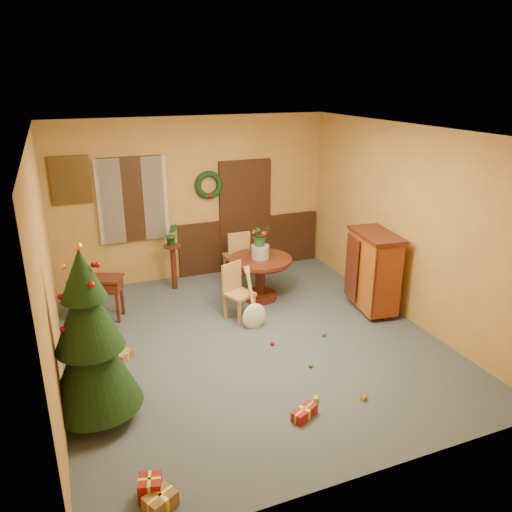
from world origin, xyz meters
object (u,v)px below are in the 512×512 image
chair_near (236,289)px  sideboard (373,270)px  dining_table (260,270)px  christmas_tree (90,340)px  writing_desk (97,287)px

chair_near → sideboard: (2.08, -0.55, 0.22)m
dining_table → christmas_tree: christmas_tree is taller
dining_table → sideboard: size_ratio=0.82×
chair_near → writing_desk: size_ratio=1.02×
sideboard → dining_table: bearing=144.4°
dining_table → writing_desk: size_ratio=1.23×
christmas_tree → sideboard: (4.30, 1.16, -0.27)m
dining_table → writing_desk: 2.59m
christmas_tree → writing_desk: 2.52m
dining_table → chair_near: chair_near is taller
dining_table → chair_near: size_ratio=1.20×
dining_table → sideboard: bearing=-35.6°
christmas_tree → writing_desk: (0.25, 2.47, -0.44)m
christmas_tree → sideboard: size_ratio=1.57×
chair_near → sideboard: sideboard is taller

